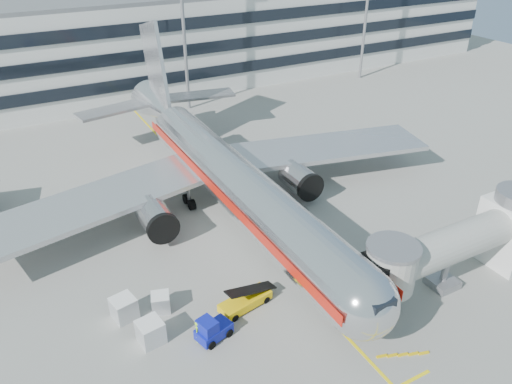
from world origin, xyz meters
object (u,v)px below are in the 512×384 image
ramp_worker (198,332)px  baggage_tug (212,330)px  belt_loader (245,301)px  cargo_container_right (124,308)px  main_jet (225,173)px  cargo_container_left (161,302)px  cargo_container_front (151,332)px

ramp_worker → baggage_tug: bearing=-54.4°
belt_loader → cargo_container_right: (-8.66, 3.39, 0.29)m
belt_loader → baggage_tug: belt_loader is taller
cargo_container_right → main_jet: bearing=38.0°
main_jet → cargo_container_right: (-13.74, -10.74, -3.33)m
ramp_worker → cargo_container_left: bearing=68.0°
belt_loader → ramp_worker: belt_loader is taller
cargo_container_left → cargo_container_right: (-2.72, 0.55, 0.16)m
main_jet → belt_loader: size_ratio=10.94×
main_jet → baggage_tug: 18.50m
main_jet → cargo_container_left: main_jet is taller
main_jet → cargo_container_left: (-11.02, -11.29, -3.49)m
cargo_container_left → cargo_container_right: cargo_container_right is taller
main_jet → cargo_container_left: 16.16m
cargo_container_right → ramp_worker: ramp_worker is taller
ramp_worker → belt_loader: bearing=-20.0°
cargo_container_left → cargo_container_front: bearing=-121.4°
baggage_tug → cargo_container_right: (-4.99, 5.21, 0.06)m
cargo_container_right → belt_loader: bearing=-21.4°
belt_loader → cargo_container_right: 9.30m
ramp_worker → cargo_container_right: bearing=90.6°
main_jet → belt_loader: (-5.08, -14.13, -3.62)m
baggage_tug → cargo_container_left: size_ratio=1.67×
main_jet → ramp_worker: bearing=-121.7°
cargo_container_left → cargo_container_front: (-1.71, -2.80, 0.17)m
baggage_tug → cargo_container_right: size_ratio=1.46×
cargo_container_right → ramp_worker: (4.04, -4.94, -0.00)m
cargo_container_front → ramp_worker: (3.03, -1.59, -0.01)m
cargo_container_left → cargo_container_front: cargo_container_front is taller
belt_loader → cargo_container_right: belt_loader is taller
cargo_container_right → ramp_worker: 6.39m
cargo_container_front → ramp_worker: size_ratio=1.07×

